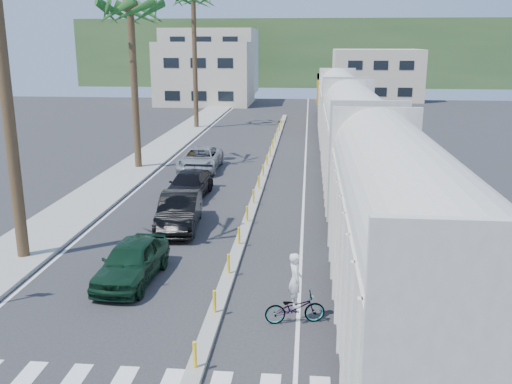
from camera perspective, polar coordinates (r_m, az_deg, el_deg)
ground at (r=15.85m, az=-5.35°, el=-15.60°), size 140.00×140.00×0.00m
sidewalk at (r=40.79m, az=-10.71°, el=3.33°), size 3.00×90.00×0.15m
rails at (r=42.24m, az=8.39°, el=3.75°), size 1.56×100.00×0.06m
median at (r=34.40m, az=0.71°, el=1.49°), size 0.45×60.00×0.85m
lane_markings at (r=39.53m, az=-1.81°, el=3.11°), size 9.42×90.00×0.01m
freight_train at (r=34.61m, az=9.16°, el=6.14°), size 3.00×60.94×5.85m
buildings at (r=85.63m, az=-0.80°, el=12.35°), size 38.00×27.00×10.00m
hillside at (r=113.46m, az=4.09°, el=13.74°), size 80.00×20.00×12.00m
car_lead at (r=20.13m, az=-12.32°, el=-6.76°), size 2.18×4.43×1.44m
car_second at (r=25.33m, az=-7.69°, el=-1.92°), size 2.53×5.01×1.55m
car_third at (r=30.31m, az=-6.70°, el=0.71°), size 2.32×4.84×1.36m
car_rear at (r=36.72m, az=-5.59°, el=3.29°), size 2.48×5.24×1.45m
cyclist at (r=16.94m, az=3.92°, el=-10.84°), size 1.34×2.02×2.17m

